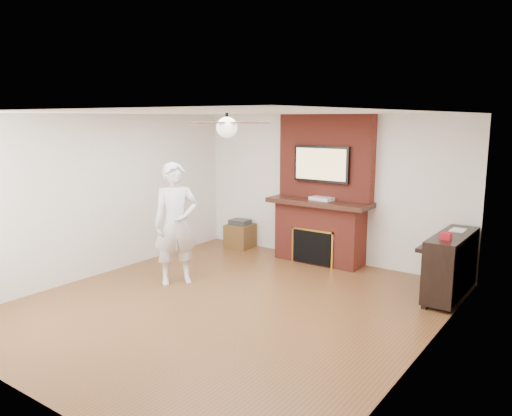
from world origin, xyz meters
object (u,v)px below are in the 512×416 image
Objects in this scene: person at (176,224)px; piano at (450,264)px; side_table at (240,235)px; fireplace at (322,204)px.

person is 3.91m from piano.
person is 1.32× the size of piano.
person is at bearing -81.40° from side_table.
fireplace is 2.57m from person.
fireplace reaches higher than side_table.
side_table is 0.39× the size of piano.
person reaches higher than side_table.
person reaches higher than piano.
person is at bearing -153.31° from piano.
fireplace is 2.40m from piano.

